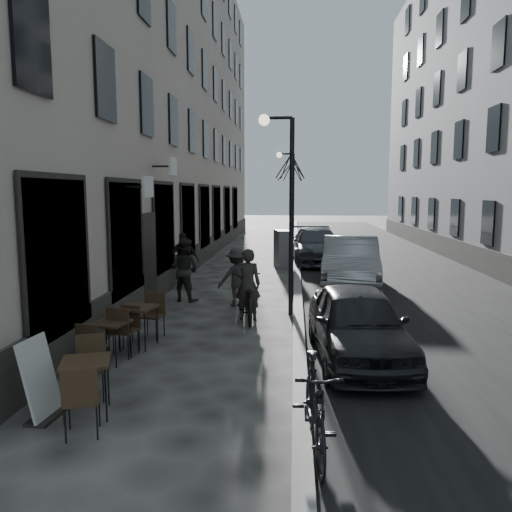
# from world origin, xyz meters

# --- Properties ---
(ground) EXTENTS (120.00, 120.00, 0.00)m
(ground) POSITION_xyz_m (0.00, 0.00, 0.00)
(ground) COLOR #312F2D
(ground) RESTS_ON ground
(road) EXTENTS (7.30, 60.00, 0.00)m
(road) POSITION_xyz_m (3.85, 16.00, 0.00)
(road) COLOR black
(road) RESTS_ON ground
(kerb) EXTENTS (0.25, 60.00, 0.12)m
(kerb) POSITION_xyz_m (0.20, 16.00, 0.06)
(kerb) COLOR gray
(kerb) RESTS_ON ground
(building_left) EXTENTS (4.00, 35.00, 16.00)m
(building_left) POSITION_xyz_m (-6.00, 16.50, 8.00)
(building_left) COLOR #A5998A
(building_left) RESTS_ON ground
(streetlamp_near) EXTENTS (0.90, 0.28, 5.09)m
(streetlamp_near) POSITION_xyz_m (-0.17, 6.00, 3.16)
(streetlamp_near) COLOR black
(streetlamp_near) RESTS_ON ground
(streetlamp_far) EXTENTS (0.90, 0.28, 5.09)m
(streetlamp_far) POSITION_xyz_m (-0.17, 18.00, 3.16)
(streetlamp_far) COLOR black
(streetlamp_far) RESTS_ON ground
(tree_near) EXTENTS (2.40, 2.40, 5.70)m
(tree_near) POSITION_xyz_m (-0.10, 21.00, 4.66)
(tree_near) COLOR black
(tree_near) RESTS_ON ground
(tree_far) EXTENTS (2.40, 2.40, 5.70)m
(tree_far) POSITION_xyz_m (-0.10, 27.00, 4.66)
(tree_far) COLOR black
(tree_far) RESTS_ON ground
(bistro_set_a) EXTENTS (0.93, 1.69, 0.97)m
(bistro_set_a) POSITION_xyz_m (-2.85, -0.10, 0.50)
(bistro_set_a) COLOR #2F2115
(bistro_set_a) RESTS_ON ground
(bistro_set_b) EXTENTS (0.74, 1.60, 0.92)m
(bistro_set_b) POSITION_xyz_m (-3.34, 2.13, 0.47)
(bistro_set_b) COLOR #2F2115
(bistro_set_b) RESTS_ON ground
(bistro_set_c) EXTENTS (0.79, 1.74, 1.00)m
(bistro_set_c) POSITION_xyz_m (-3.11, 3.08, 0.51)
(bistro_set_c) COLOR #2F2115
(bistro_set_c) RESTS_ON ground
(sign_board) EXTENTS (0.44, 0.69, 1.15)m
(sign_board) POSITION_xyz_m (-3.47, -0.21, 0.47)
(sign_board) COLOR black
(sign_board) RESTS_ON ground
(utility_cabinet) EXTENTS (0.82, 1.16, 1.57)m
(utility_cabinet) POSITION_xyz_m (-0.41, 14.19, 0.79)
(utility_cabinet) COLOR slate
(utility_cabinet) RESTS_ON ground
(bicycle) EXTENTS (1.03, 2.18, 1.10)m
(bicycle) POSITION_xyz_m (-1.07, 5.43, 0.55)
(bicycle) COLOR black
(bicycle) RESTS_ON ground
(cyclist_rider) EXTENTS (0.71, 0.52, 1.80)m
(cyclist_rider) POSITION_xyz_m (-1.07, 5.43, 0.90)
(cyclist_rider) COLOR #2A2725
(cyclist_rider) RESTS_ON ground
(pedestrian_near) EXTENTS (1.09, 0.98, 1.85)m
(pedestrian_near) POSITION_xyz_m (-3.11, 7.45, 0.93)
(pedestrian_near) COLOR black
(pedestrian_near) RESTS_ON ground
(pedestrian_mid) EXTENTS (1.20, 0.96, 1.63)m
(pedestrian_mid) POSITION_xyz_m (-1.52, 6.92, 0.81)
(pedestrian_mid) COLOR #2B2725
(pedestrian_mid) RESTS_ON ground
(pedestrian_far) EXTENTS (1.13, 0.57, 1.85)m
(pedestrian_far) POSITION_xyz_m (-3.60, 9.38, 0.93)
(pedestrian_far) COLOR black
(pedestrian_far) RESTS_ON ground
(car_near) EXTENTS (1.92, 4.21, 1.40)m
(car_near) POSITION_xyz_m (1.30, 2.65, 0.70)
(car_near) COLOR black
(car_near) RESTS_ON ground
(car_mid) EXTENTS (2.24, 5.24, 1.68)m
(car_mid) POSITION_xyz_m (1.96, 10.05, 0.84)
(car_mid) COLOR gray
(car_mid) RESTS_ON ground
(car_far) EXTENTS (2.46, 5.41, 1.54)m
(car_far) POSITION_xyz_m (1.07, 15.75, 0.77)
(car_far) COLOR #3A3E45
(car_far) RESTS_ON ground
(moped) EXTENTS (0.68, 1.98, 1.17)m
(moped) POSITION_xyz_m (0.35, -0.88, 0.58)
(moped) COLOR black
(moped) RESTS_ON ground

